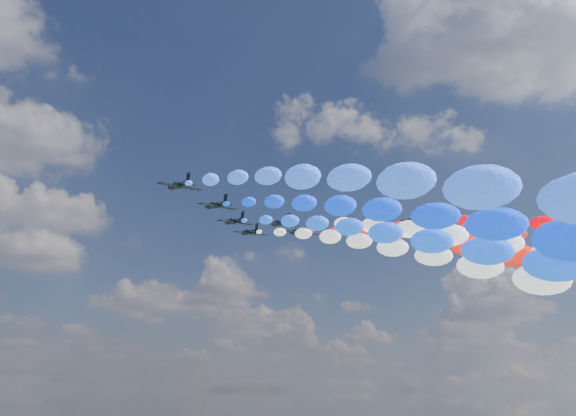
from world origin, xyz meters
TOP-DOWN VIEW (x-y plane):
  - jet_0 at (-29.34, -6.28)m, footprint 8.73×11.60m
  - trail_0 at (-29.34, -74.51)m, footprint 5.72×133.04m
  - jet_1 at (-17.49, 3.08)m, footprint 8.80×11.65m
  - trail_1 at (-17.49, -65.15)m, footprint 5.72×133.04m
  - jet_2 at (-8.12, 13.64)m, footprint 8.18×11.20m
  - trail_2 at (-8.12, -54.59)m, footprint 5.72×133.04m
  - jet_3 at (1.62, 9.89)m, footprint 8.82×11.66m
  - trail_3 at (1.62, -58.35)m, footprint 5.72×133.04m
  - jet_4 at (-0.12, 21.77)m, footprint 8.72×11.59m
  - trail_4 at (-0.12, -46.46)m, footprint 5.72×133.04m
  - jet_5 at (10.00, 15.13)m, footprint 8.35×11.33m
  - trail_5 at (10.00, -53.11)m, footprint 5.72×133.04m
  - jet_6 at (19.07, 3.73)m, footprint 8.23×11.24m
  - jet_7 at (26.89, -7.04)m, footprint 8.51×11.44m

SIDE VIEW (x-z plane):
  - trail_0 at x=-29.34m, z-range 46.95..92.95m
  - trail_1 at x=-17.49m, z-range 46.95..92.95m
  - trail_2 at x=-8.12m, z-range 46.95..92.95m
  - trail_3 at x=1.62m, z-range 46.95..92.95m
  - trail_4 at x=-0.12m, z-range 46.95..92.95m
  - trail_5 at x=10.00m, z-range 46.95..92.95m
  - jet_0 at x=-29.34m, z-range 88.76..92.94m
  - jet_1 at x=-17.49m, z-range 88.76..92.94m
  - jet_2 at x=-8.12m, z-range 88.76..92.94m
  - jet_3 at x=1.62m, z-range 88.76..92.94m
  - jet_4 at x=-0.12m, z-range 88.76..92.94m
  - jet_5 at x=10.00m, z-range 88.76..92.94m
  - jet_6 at x=19.07m, z-range 88.76..92.94m
  - jet_7 at x=26.89m, z-range 88.76..92.94m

